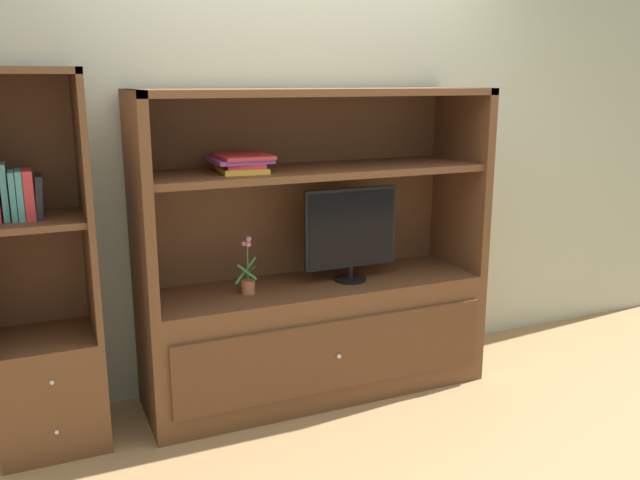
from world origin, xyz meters
TOP-DOWN VIEW (x-y plane):
  - ground_plane at (0.00, 0.00)m, footprint 8.00×8.00m
  - painted_rear_wall at (0.00, 0.75)m, footprint 6.00×0.10m
  - media_console at (0.00, 0.41)m, footprint 1.87×0.57m
  - tv_monitor at (0.19, 0.37)m, footprint 0.54×0.18m
  - potted_plant at (-0.39, 0.37)m, footprint 0.14×0.10m
  - magazine_stack at (-0.40, 0.40)m, footprint 0.28×0.31m
  - bookshelf_tall at (-1.37, 0.41)m, footprint 0.47×0.46m
  - upright_book_row at (-1.44, 0.40)m, footprint 0.22×0.18m

SIDE VIEW (x-z plane):
  - ground_plane at x=0.00m, z-range 0.00..0.00m
  - media_console at x=0.00m, z-range -0.32..1.33m
  - bookshelf_tall at x=-1.37m, z-range -0.31..1.44m
  - potted_plant at x=-0.39m, z-range 0.55..0.86m
  - tv_monitor at x=0.19m, z-range 0.65..1.16m
  - upright_book_row at x=-1.44m, z-range 1.08..1.34m
  - magazine_stack at x=-0.40m, z-range 1.25..1.34m
  - painted_rear_wall at x=0.00m, z-range 0.00..2.80m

